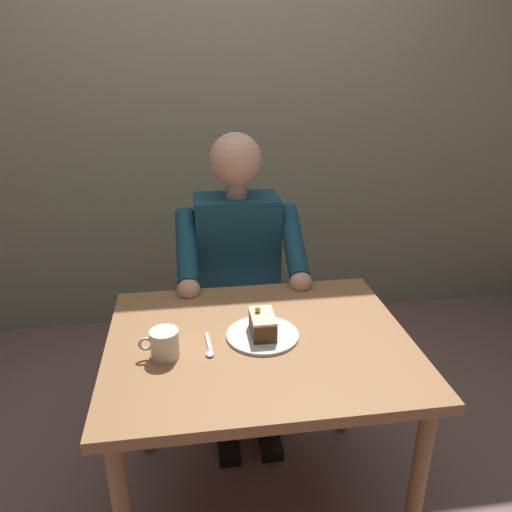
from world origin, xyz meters
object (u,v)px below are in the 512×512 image
(dessert_spoon, at_px, (209,348))
(seated_person, at_px, (239,278))
(chair, at_px, (236,297))
(cake_slice, at_px, (263,324))
(coffee_cup, at_px, (164,343))
(dining_table, at_px, (259,362))

(dessert_spoon, bearing_deg, seated_person, -104.83)
(seated_person, bearing_deg, chair, -90.00)
(cake_slice, relative_size, coffee_cup, 1.04)
(cake_slice, bearing_deg, dining_table, 47.32)
(coffee_cup, bearing_deg, seated_person, -115.14)
(seated_person, height_order, coffee_cup, seated_person)
(chair, xyz_separation_m, seated_person, (0.00, 0.17, 0.18))
(dining_table, xyz_separation_m, seated_person, (0.00, -0.58, 0.04))
(coffee_cup, height_order, dessert_spoon, coffee_cup)
(dining_table, xyz_separation_m, dessert_spoon, (0.16, 0.04, 0.09))
(dining_table, xyz_separation_m, chair, (0.00, -0.75, -0.14))
(chair, height_order, dessert_spoon, chair)
(dining_table, bearing_deg, seated_person, -90.00)
(dining_table, height_order, dessert_spoon, dessert_spoon)
(dining_table, bearing_deg, coffee_cup, 10.56)
(dining_table, distance_m, seated_person, 0.58)
(dining_table, height_order, seated_person, seated_person)
(chair, distance_m, dessert_spoon, 0.84)
(chair, relative_size, seated_person, 0.69)
(dining_table, distance_m, dessert_spoon, 0.19)
(chair, relative_size, coffee_cup, 7.27)
(chair, bearing_deg, dining_table, 90.00)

